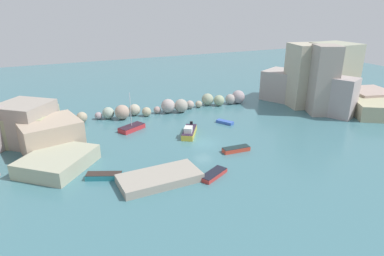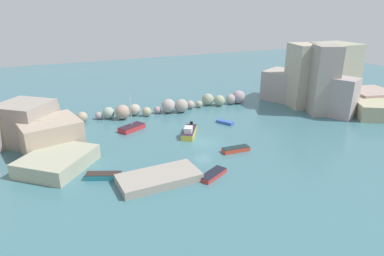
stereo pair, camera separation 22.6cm
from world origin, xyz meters
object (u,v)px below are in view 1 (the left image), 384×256
(moored_boat_4, at_px, (225,122))
(moored_boat_0, at_px, (213,174))
(moored_boat_2, at_px, (132,128))
(moored_boat_3, at_px, (236,149))
(stone_dock, at_px, (160,178))
(moored_boat_1, at_px, (104,176))
(moored_boat_5, at_px, (189,132))

(moored_boat_4, bearing_deg, moored_boat_0, 115.73)
(moored_boat_0, distance_m, moored_boat_4, 18.77)
(moored_boat_2, relative_size, moored_boat_4, 2.03)
(moored_boat_3, distance_m, moored_boat_4, 11.38)
(stone_dock, bearing_deg, moored_boat_0, -12.69)
(moored_boat_3, bearing_deg, moored_boat_2, -48.89)
(moored_boat_0, bearing_deg, stone_dock, -41.31)
(moored_boat_1, xyz_separation_m, moored_boat_2, (7.02, 14.25, 0.07))
(moored_boat_1, height_order, moored_boat_2, moored_boat_2)
(moored_boat_0, distance_m, moored_boat_5, 13.42)
(moored_boat_1, bearing_deg, moored_boat_2, -93.48)
(moored_boat_2, xyz_separation_m, moored_boat_4, (15.26, -3.35, -0.18))
(moored_boat_2, distance_m, moored_boat_3, 17.80)
(moored_boat_3, bearing_deg, moored_boat_0, 42.04)
(moored_boat_1, relative_size, moored_boat_5, 0.80)
(moored_boat_3, relative_size, moored_boat_5, 0.73)
(moored_boat_2, bearing_deg, moored_boat_4, -40.81)
(moored_boat_2, distance_m, moored_boat_5, 9.53)
(moored_boat_5, bearing_deg, moored_boat_4, 139.46)
(moored_boat_3, bearing_deg, moored_boat_1, 3.62)
(moored_boat_4, distance_m, moored_boat_5, 8.13)
(moored_boat_0, distance_m, moored_boat_2, 19.63)
(stone_dock, bearing_deg, moored_boat_2, 85.69)
(stone_dock, bearing_deg, moored_boat_1, 149.50)
(moored_boat_1, xyz_separation_m, moored_boat_4, (22.28, 10.89, -0.11))
(moored_boat_2, height_order, moored_boat_5, moored_boat_2)
(moored_boat_4, bearing_deg, moored_boat_2, 46.84)
(moored_boat_2, bearing_deg, moored_boat_0, -103.95)
(moored_boat_4, bearing_deg, stone_dock, 99.89)
(moored_boat_1, relative_size, moored_boat_3, 1.10)
(stone_dock, relative_size, moored_boat_3, 2.37)
(moored_boat_3, bearing_deg, moored_boat_4, -108.96)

